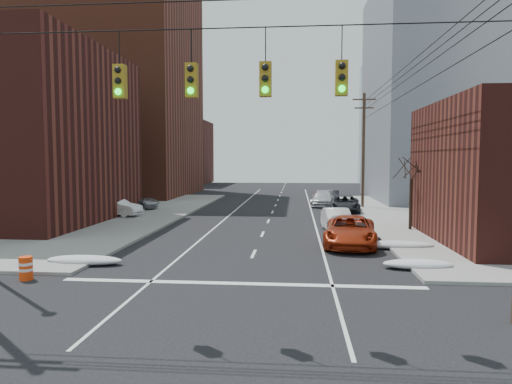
% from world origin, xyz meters
% --- Properties ---
extents(ground, '(160.00, 160.00, 0.00)m').
position_xyz_m(ground, '(0.00, 0.00, 0.00)').
color(ground, black).
rests_on(ground, ground).
extents(building_brick_tall, '(24.00, 20.00, 30.00)m').
position_xyz_m(building_brick_tall, '(-24.00, 48.00, 15.00)').
color(building_brick_tall, brown).
rests_on(building_brick_tall, ground).
extents(building_brick_far, '(22.00, 18.00, 12.00)m').
position_xyz_m(building_brick_far, '(-26.00, 74.00, 6.00)').
color(building_brick_far, '#4A1B16').
rests_on(building_brick_far, ground).
extents(building_office, '(22.00, 20.00, 25.00)m').
position_xyz_m(building_office, '(22.00, 44.00, 12.50)').
color(building_office, gray).
rests_on(building_office, ground).
extents(building_glass, '(20.00, 18.00, 22.00)m').
position_xyz_m(building_glass, '(24.00, 70.00, 11.00)').
color(building_glass, gray).
rests_on(building_glass, ground).
extents(utility_pole_far, '(2.20, 0.28, 11.00)m').
position_xyz_m(utility_pole_far, '(8.50, 34.00, 5.78)').
color(utility_pole_far, '#473323').
rests_on(utility_pole_far, ground).
extents(traffic_signals, '(17.00, 0.42, 2.02)m').
position_xyz_m(traffic_signals, '(0.10, 2.97, 7.17)').
color(traffic_signals, black).
rests_on(traffic_signals, ground).
extents(bare_tree, '(2.09, 2.20, 4.93)m').
position_xyz_m(bare_tree, '(9.59, 20.00, 2.32)').
color(bare_tree, black).
rests_on(bare_tree, ground).
extents(snow_nw, '(3.50, 1.08, 0.42)m').
position_xyz_m(snow_nw, '(-7.40, 9.00, 0.21)').
color(snow_nw, silver).
rests_on(snow_nw, ground).
extents(snow_ne, '(3.00, 1.08, 0.42)m').
position_xyz_m(snow_ne, '(7.40, 9.50, 0.21)').
color(snow_ne, silver).
rests_on(snow_ne, ground).
extents(snow_east_far, '(4.00, 1.08, 0.42)m').
position_xyz_m(snow_east_far, '(7.40, 14.00, 0.21)').
color(snow_east_far, silver).
rests_on(snow_east_far, ground).
extents(red_pickup, '(3.40, 6.14, 1.63)m').
position_xyz_m(red_pickup, '(5.09, 14.63, 0.81)').
color(red_pickup, '#9A280E').
rests_on(red_pickup, ground).
extents(parked_car_a, '(1.97, 3.91, 1.28)m').
position_xyz_m(parked_car_a, '(4.80, 18.00, 0.64)').
color(parked_car_a, '#9F9EA3').
rests_on(parked_car_a, ground).
extents(parked_car_b, '(1.94, 4.67, 1.50)m').
position_xyz_m(parked_car_b, '(4.80, 19.53, 0.75)').
color(parked_car_b, white).
rests_on(parked_car_b, ground).
extents(parked_car_c, '(3.02, 5.71, 1.53)m').
position_xyz_m(parked_car_c, '(6.40, 29.98, 0.76)').
color(parked_car_c, black).
rests_on(parked_car_c, ground).
extents(parked_car_d, '(2.75, 5.41, 1.51)m').
position_xyz_m(parked_car_d, '(4.80, 35.73, 0.75)').
color(parked_car_d, silver).
rests_on(parked_car_d, ground).
extents(parked_car_e, '(1.78, 4.23, 1.43)m').
position_xyz_m(parked_car_e, '(4.80, 38.58, 0.71)').
color(parked_car_e, '#9A140E').
rests_on(parked_car_e, ground).
extents(parked_car_f, '(1.50, 3.82, 1.24)m').
position_xyz_m(parked_car_f, '(6.26, 41.30, 0.62)').
color(parked_car_f, black).
rests_on(parked_car_f, ground).
extents(lot_car_a, '(4.59, 2.45, 1.44)m').
position_xyz_m(lot_car_a, '(-12.47, 25.07, 0.87)').
color(lot_car_a, silver).
rests_on(lot_car_a, sidewalk_nw).
extents(lot_car_b, '(5.12, 2.71, 1.37)m').
position_xyz_m(lot_car_b, '(-13.00, 30.27, 0.84)').
color(lot_car_b, '#9D9EA2').
rests_on(lot_car_b, sidewalk_nw).
extents(lot_car_c, '(5.57, 3.25, 1.52)m').
position_xyz_m(lot_car_c, '(-18.68, 23.49, 0.91)').
color(lot_car_c, black).
rests_on(lot_car_c, sidewalk_nw).
extents(lot_car_d, '(4.73, 2.87, 1.51)m').
position_xyz_m(lot_car_d, '(-19.01, 28.60, 0.90)').
color(lot_car_d, '#B4B5B9').
rests_on(lot_car_d, sidewalk_nw).
extents(construction_barrel, '(0.60, 0.60, 0.93)m').
position_xyz_m(construction_barrel, '(-8.50, 6.31, 0.48)').
color(construction_barrel, '#E83C0C').
rests_on(construction_barrel, ground).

